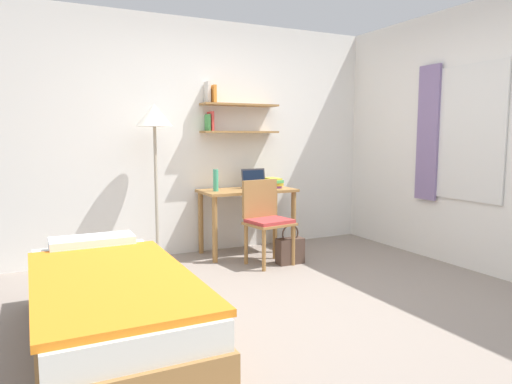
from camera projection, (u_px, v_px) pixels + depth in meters
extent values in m
plane|color=gray|center=(304.00, 305.00, 3.65)|extent=(5.28, 5.28, 0.00)
cube|color=white|center=(211.00, 138.00, 5.30)|extent=(4.40, 0.05, 2.60)
cube|color=#9E703D|center=(240.00, 132.00, 5.30)|extent=(0.90, 0.22, 0.02)
cube|color=#4CA856|center=(208.00, 123.00, 5.15)|extent=(0.02, 0.14, 0.18)
cube|color=#D13D38|center=(211.00, 121.00, 5.16)|extent=(0.03, 0.16, 0.21)
cube|color=#9E703D|center=(240.00, 105.00, 5.27)|extent=(0.90, 0.22, 0.02)
cube|color=silver|center=(208.00, 92.00, 5.12)|extent=(0.03, 0.12, 0.23)
cube|color=orange|center=(213.00, 94.00, 5.12)|extent=(0.03, 0.18, 0.19)
cube|color=white|center=(489.00, 138.00, 4.38)|extent=(0.05, 4.40, 2.60)
cube|color=silver|center=(469.00, 133.00, 4.52)|extent=(0.02, 0.78, 1.32)
cube|color=white|center=(470.00, 133.00, 4.53)|extent=(0.01, 0.72, 1.26)
cube|color=gray|center=(428.00, 133.00, 4.96)|extent=(0.03, 0.28, 1.42)
cube|color=#9E703D|center=(111.00, 322.00, 2.96)|extent=(0.89, 2.04, 0.28)
cube|color=silver|center=(109.00, 289.00, 2.94)|extent=(0.86, 1.98, 0.16)
cube|color=orange|center=(112.00, 279.00, 2.82)|extent=(0.91, 1.67, 0.04)
cube|color=white|center=(92.00, 243.00, 3.63)|extent=(0.62, 0.28, 0.10)
cube|color=#9E703D|center=(247.00, 191.00, 5.21)|extent=(1.05, 0.53, 0.03)
cylinder|color=#9E703D|center=(215.00, 230.00, 4.85)|extent=(0.06, 0.06, 0.70)
cylinder|color=#9E703D|center=(293.00, 222.00, 5.27)|extent=(0.06, 0.06, 0.70)
cylinder|color=#9E703D|center=(201.00, 223.00, 5.24)|extent=(0.06, 0.06, 0.70)
cylinder|color=#9E703D|center=(275.00, 216.00, 5.66)|extent=(0.06, 0.06, 0.70)
cube|color=#9E703D|center=(270.00, 224.00, 4.76)|extent=(0.50, 0.45, 0.03)
cube|color=#B23838|center=(270.00, 221.00, 4.75)|extent=(0.46, 0.41, 0.04)
cube|color=#9E703D|center=(260.00, 198.00, 4.87)|extent=(0.42, 0.10, 0.39)
cylinder|color=#9E703D|center=(264.00, 250.00, 4.55)|extent=(0.04, 0.04, 0.42)
cylinder|color=#9E703D|center=(293.00, 245.00, 4.76)|extent=(0.04, 0.04, 0.42)
cylinder|color=#9E703D|center=(246.00, 244.00, 4.80)|extent=(0.04, 0.04, 0.42)
cylinder|color=#9E703D|center=(275.00, 240.00, 5.02)|extent=(0.04, 0.04, 0.42)
cylinder|color=#B2A893|center=(158.00, 263.00, 4.82)|extent=(0.24, 0.24, 0.02)
cylinder|color=#B2A893|center=(156.00, 195.00, 4.74)|extent=(0.03, 0.03, 1.39)
cone|color=silver|center=(154.00, 115.00, 4.64)|extent=(0.37, 0.37, 0.22)
cube|color=#2D2D33|center=(257.00, 188.00, 5.25)|extent=(0.30, 0.22, 0.01)
cube|color=#2D2D33|center=(253.00, 178.00, 5.32)|extent=(0.29, 0.05, 0.21)
cube|color=black|center=(254.00, 178.00, 5.31)|extent=(0.26, 0.04, 0.18)
cylinder|color=#42A87F|center=(216.00, 180.00, 5.02)|extent=(0.06, 0.06, 0.24)
cube|color=purple|center=(272.00, 186.00, 5.37)|extent=(0.15, 0.22, 0.03)
cube|color=gold|center=(272.00, 184.00, 5.37)|extent=(0.20, 0.26, 0.03)
cube|color=#4CA856|center=(273.00, 181.00, 5.34)|extent=(0.18, 0.25, 0.03)
cube|color=gold|center=(272.00, 179.00, 5.36)|extent=(0.15, 0.22, 0.02)
cube|color=#4C382D|center=(290.00, 251.00, 4.83)|extent=(0.28, 0.13, 0.27)
torus|color=#4C382D|center=(290.00, 234.00, 4.81)|extent=(0.20, 0.02, 0.20)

